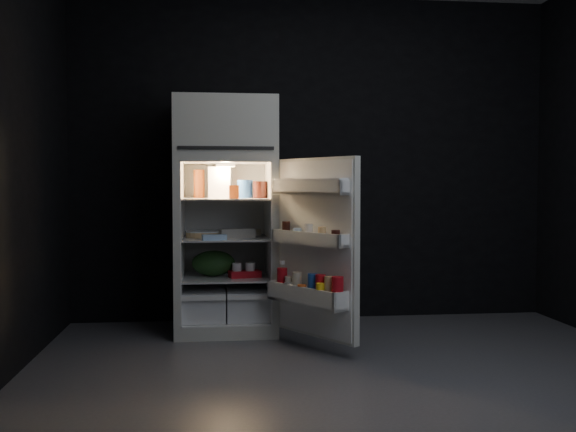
{
  "coord_description": "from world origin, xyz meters",
  "views": [
    {
      "loc": [
        -0.83,
        -3.65,
        1.12
      ],
      "look_at": [
        -0.29,
        1.0,
        0.9
      ],
      "focal_mm": 40.0,
      "sensor_mm": 36.0,
      "label": 1
    }
  ],
  "objects": [
    {
      "name": "wall_back",
      "position": [
        0.0,
        1.7,
        1.35
      ],
      "size": [
        4.0,
        0.0,
        2.7
      ],
      "primitive_type": "cube",
      "color": "black",
      "rests_on": "ground"
    },
    {
      "name": "small_can_silver",
      "position": [
        -0.53,
        1.41,
        0.47
      ],
      "size": [
        0.07,
        0.07,
        0.09
      ],
      "primitive_type": "cylinder",
      "rotation": [
        0.0,
        0.0,
        0.09
      ],
      "color": "silver",
      "rests_on": "refrigerator"
    },
    {
      "name": "flat_package",
      "position": [
        -0.83,
        1.03,
        0.75
      ],
      "size": [
        0.18,
        0.11,
        0.04
      ],
      "primitive_type": "cube",
      "rotation": [
        0.0,
        0.0,
        0.15
      ],
      "color": "#95BAE6",
      "rests_on": "refrigerator"
    },
    {
      "name": "mayo_jar",
      "position": [
        -0.59,
        1.32,
        1.1
      ],
      "size": [
        0.12,
        0.12,
        0.14
      ],
      "primitive_type": "cylinder",
      "rotation": [
        0.0,
        0.0,
        0.01
      ],
      "color": "#1D49A0",
      "rests_on": "refrigerator"
    },
    {
      "name": "jam_jar",
      "position": [
        -0.48,
        1.26,
        1.09
      ],
      "size": [
        0.14,
        0.14,
        0.13
      ],
      "primitive_type": "cylinder",
      "rotation": [
        0.0,
        0.0,
        -0.37
      ],
      "color": "black",
      "rests_on": "refrigerator"
    },
    {
      "name": "wall_front",
      "position": [
        0.0,
        -1.7,
        1.35
      ],
      "size": [
        4.0,
        0.0,
        2.7
      ],
      "primitive_type": "cube",
      "color": "black",
      "rests_on": "ground"
    },
    {
      "name": "yogurt_tray",
      "position": [
        -0.6,
        1.2,
        0.45
      ],
      "size": [
        0.25,
        0.17,
        0.05
      ],
      "primitive_type": "cube",
      "rotation": [
        0.0,
        0.0,
        0.21
      ],
      "color": "#B40F18",
      "rests_on": "refrigerator"
    },
    {
      "name": "amber_bottle",
      "position": [
        -0.95,
        1.42,
        1.14
      ],
      "size": [
        0.1,
        0.1,
        0.22
      ],
      "primitive_type": "cylinder",
      "rotation": [
        0.0,
        0.0,
        0.13
      ],
      "color": "#BA521D",
      "rests_on": "refrigerator"
    },
    {
      "name": "wrapped_pkg",
      "position": [
        -0.53,
        1.46,
        0.75
      ],
      "size": [
        0.14,
        0.13,
        0.05
      ],
      "primitive_type": "cube",
      "rotation": [
        0.0,
        0.0,
        0.2
      ],
      "color": "beige",
      "rests_on": "refrigerator"
    },
    {
      "name": "egg_carton",
      "position": [
        -0.66,
        1.21,
        0.76
      ],
      "size": [
        0.28,
        0.17,
        0.07
      ],
      "primitive_type": "cube",
      "rotation": [
        0.0,
        0.0,
        0.27
      ],
      "color": "gray",
      "rests_on": "refrigerator"
    },
    {
      "name": "milk_jug",
      "position": [
        -0.78,
        1.35,
        1.15
      ],
      "size": [
        0.18,
        0.18,
        0.24
      ],
      "primitive_type": "cube",
      "rotation": [
        0.0,
        0.0,
        -0.08
      ],
      "color": "white",
      "rests_on": "refrigerator"
    },
    {
      "name": "small_carton",
      "position": [
        -0.68,
        1.1,
        1.08
      ],
      "size": [
        0.08,
        0.06,
        0.1
      ],
      "primitive_type": "cube",
      "rotation": [
        0.0,
        0.0,
        -0.12
      ],
      "color": "#E35A1A",
      "rests_on": "refrigerator"
    },
    {
      "name": "produce_bag",
      "position": [
        -0.84,
        1.3,
        0.52
      ],
      "size": [
        0.42,
        0.39,
        0.2
      ],
      "primitive_type": "ellipsoid",
      "rotation": [
        0.0,
        0.0,
        -0.39
      ],
      "color": "#193815",
      "rests_on": "refrigerator"
    },
    {
      "name": "refrigerator",
      "position": [
        -0.74,
        1.32,
        0.96
      ],
      "size": [
        0.76,
        0.71,
        1.78
      ],
      "color": "silver",
      "rests_on": "ground"
    },
    {
      "name": "fridge_door",
      "position": [
        -0.16,
        0.63,
        0.68
      ],
      "size": [
        0.55,
        0.71,
        1.22
      ],
      "color": "silver",
      "rests_on": "ground"
    },
    {
      "name": "floor",
      "position": [
        0.0,
        0.0,
        0.0
      ],
      "size": [
        4.0,
        3.4,
        0.0
      ],
      "primitive_type": "cube",
      "color": "#57575D",
      "rests_on": "ground"
    },
    {
      "name": "pie",
      "position": [
        -0.9,
        1.31,
        0.75
      ],
      "size": [
        0.37,
        0.37,
        0.04
      ],
      "primitive_type": "cylinder",
      "rotation": [
        0.0,
        0.0,
        0.24
      ],
      "color": "tan",
      "rests_on": "refrigerator"
    },
    {
      "name": "small_can_red",
      "position": [
        -0.55,
        1.39,
        0.47
      ],
      "size": [
        0.07,
        0.07,
        0.09
      ],
      "primitive_type": "cylinder",
      "rotation": [
        0.0,
        0.0,
        0.11
      ],
      "color": "#B40F18",
      "rests_on": "refrigerator"
    }
  ]
}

